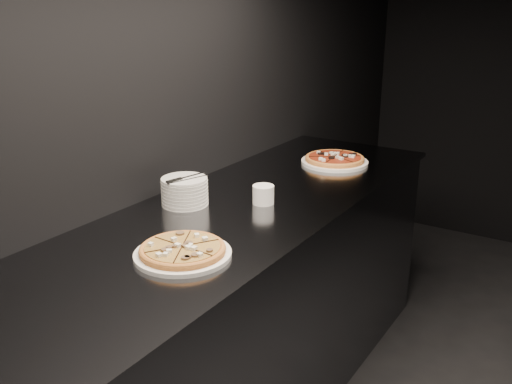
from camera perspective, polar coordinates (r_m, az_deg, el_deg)
The scene contains 7 objects.
wall_left at distance 2.34m, azimuth -9.53°, elevation 11.28°, with size 0.02×5.00×2.80m, color black.
counter at distance 2.43m, azimuth -1.65°, elevation -11.73°, with size 0.74×2.44×0.92m.
pizza_mushroom at distance 1.83m, azimuth -7.35°, elevation -5.85°, with size 0.31×0.31×0.04m.
pizza_tomato at distance 2.85m, azimuth 7.87°, elevation 3.23°, with size 0.38×0.38×0.04m.
plate_stack at distance 2.27m, azimuth -7.15°, elevation 0.08°, with size 0.18×0.18×0.11m.
cutlery at distance 2.24m, azimuth -7.29°, elevation 1.33°, with size 0.10×0.19×0.01m.
ramekin at distance 2.26m, azimuth 0.74°, elevation -0.21°, with size 0.09×0.09×0.07m.
Camera 1 is at (-0.94, -1.73, 1.70)m, focal length 40.00 mm.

